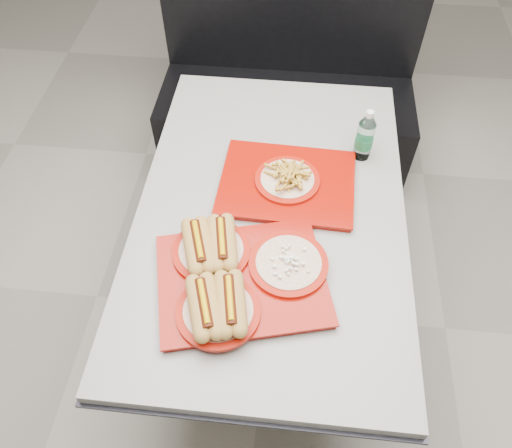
# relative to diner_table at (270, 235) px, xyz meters

# --- Properties ---
(ground) EXTENTS (6.00, 6.00, 0.00)m
(ground) POSITION_rel_diner_table_xyz_m (0.00, 0.00, -0.58)
(ground) COLOR gray
(ground) RESTS_ON ground
(diner_table) EXTENTS (0.92, 1.42, 0.75)m
(diner_table) POSITION_rel_diner_table_xyz_m (0.00, 0.00, 0.00)
(diner_table) COLOR black
(diner_table) RESTS_ON ground
(booth_bench) EXTENTS (1.30, 0.57, 1.35)m
(booth_bench) POSITION_rel_diner_table_xyz_m (0.00, 1.09, -0.18)
(booth_bench) COLOR black
(booth_bench) RESTS_ON ground
(tray_near) EXTENTS (0.58, 0.50, 0.11)m
(tray_near) POSITION_rel_diner_table_xyz_m (-0.08, -0.31, 0.20)
(tray_near) COLOR #900D03
(tray_near) RESTS_ON diner_table
(tray_far) EXTENTS (0.48, 0.38, 0.09)m
(tray_far) POSITION_rel_diner_table_xyz_m (0.05, 0.10, 0.19)
(tray_far) COLOR #900D03
(tray_far) RESTS_ON diner_table
(water_bottle) EXTENTS (0.06, 0.06, 0.20)m
(water_bottle) POSITION_rel_diner_table_xyz_m (0.31, 0.28, 0.25)
(water_bottle) COLOR silver
(water_bottle) RESTS_ON diner_table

